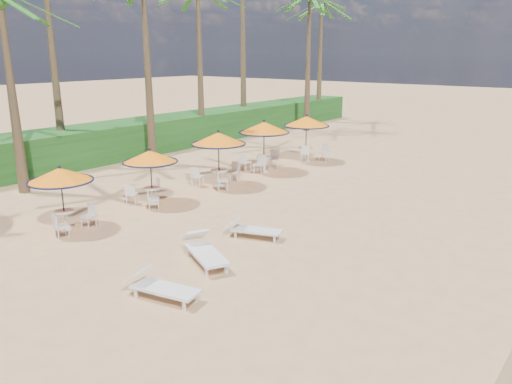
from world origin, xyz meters
TOP-DOWN VIEW (x-y plane):
  - ground at (0.00, 0.00)m, footprint 160.00×160.00m
  - scrub_hedge at (-13.50, 11.00)m, footprint 3.00×40.00m
  - station_0 at (-5.10, 0.17)m, footprint 2.03×2.03m
  - station_1 at (-5.15, 3.73)m, footprint 2.04×2.04m
  - station_2 at (-4.88, 7.20)m, footprint 2.30×2.31m
  - station_3 at (-5.03, 10.49)m, footprint 2.39×2.39m
  - station_4 at (-4.66, 13.75)m, footprint 2.35×2.35m
  - lounger_near at (0.76, -1.11)m, footprint 1.98×0.98m
  - lounger_mid at (0.13, 1.05)m, footprint 2.19×1.54m
  - lounger_far at (0.01, 3.27)m, footprint 1.84×1.12m
  - palm_1 at (-10.49, 1.61)m, footprint 5.00×5.00m
  - palm_4 at (-12.29, 13.84)m, footprint 5.00×5.00m
  - palm_6 at (-10.38, 22.70)m, footprint 5.00×5.00m
  - palm_7 at (-12.23, 27.37)m, footprint 5.00×5.00m

SIDE VIEW (x-z plane):
  - ground at x=0.00m, z-range 0.00..0.00m
  - lounger_far at x=0.01m, z-range -0.02..0.61m
  - lounger_near at x=0.76m, z-range -0.02..0.66m
  - lounger_mid at x=0.13m, z-range -0.02..0.74m
  - scrub_hedge at x=-13.50m, z-range 0.00..1.80m
  - station_1 at x=-5.15m, z-range 0.49..2.62m
  - station_0 at x=-5.10m, z-range 0.56..2.67m
  - station_2 at x=-4.88m, z-range 0.56..2.96m
  - station_3 at x=-5.03m, z-range 0.58..3.06m
  - station_4 at x=-4.66m, z-range 0.64..3.10m
  - palm_1 at x=-10.49m, z-range 3.07..10.64m
  - palm_4 at x=-12.29m, z-range 3.74..12.78m
  - palm_7 at x=-12.23m, z-range 3.76..12.87m
  - palm_6 at x=-10.38m, z-range 3.85..13.16m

